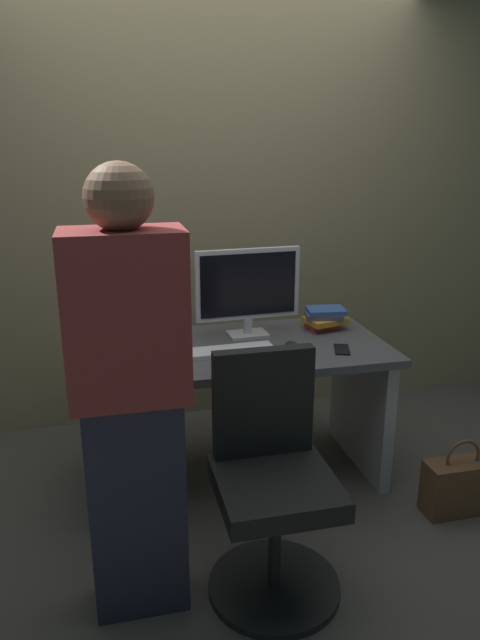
% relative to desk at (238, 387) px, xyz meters
% --- Properties ---
extents(ground_plane, '(9.00, 9.00, 0.00)m').
position_rel_desk_xyz_m(ground_plane, '(0.00, 0.00, -0.50)').
color(ground_plane, '#4C4742').
extents(wall_back, '(6.40, 0.10, 3.00)m').
position_rel_desk_xyz_m(wall_back, '(0.00, 0.85, 1.00)').
color(wall_back, '#8C7F5B').
rests_on(wall_back, ground).
extents(desk, '(1.47, 0.75, 0.72)m').
position_rel_desk_xyz_m(desk, '(0.00, 0.00, 0.00)').
color(desk, '#4C4C51').
rests_on(desk, ground).
extents(office_chair, '(0.52, 0.52, 0.94)m').
position_rel_desk_xyz_m(office_chair, '(-0.05, -0.77, -0.08)').
color(office_chair, black).
rests_on(office_chair, ground).
extents(person_at_desk, '(0.40, 0.24, 1.64)m').
position_rel_desk_xyz_m(person_at_desk, '(-0.55, -0.76, 0.34)').
color(person_at_desk, '#262838').
rests_on(person_at_desk, ground).
extents(monitor, '(0.54, 0.15, 0.46)m').
position_rel_desk_xyz_m(monitor, '(0.09, 0.14, 0.48)').
color(monitor, silver).
rests_on(monitor, desk).
extents(keyboard, '(0.43, 0.14, 0.02)m').
position_rel_desk_xyz_m(keyboard, '(-0.06, -0.08, 0.23)').
color(keyboard, white).
rests_on(keyboard, desk).
extents(mouse, '(0.06, 0.10, 0.03)m').
position_rel_desk_xyz_m(mouse, '(0.25, -0.09, 0.24)').
color(mouse, black).
rests_on(mouse, desk).
extents(cup_near_keyboard, '(0.07, 0.07, 0.09)m').
position_rel_desk_xyz_m(cup_near_keyboard, '(-0.38, -0.18, 0.26)').
color(cup_near_keyboard, silver).
rests_on(cup_near_keyboard, desk).
extents(cup_by_monitor, '(0.08, 0.08, 0.09)m').
position_rel_desk_xyz_m(cup_by_monitor, '(-0.52, 0.10, 0.26)').
color(cup_by_monitor, '#3372B2').
rests_on(cup_by_monitor, desk).
extents(book_stack, '(0.24, 0.20, 0.11)m').
position_rel_desk_xyz_m(book_stack, '(0.52, 0.16, 0.28)').
color(book_stack, red).
rests_on(book_stack, desk).
extents(cell_phone, '(0.11, 0.16, 0.01)m').
position_rel_desk_xyz_m(cell_phone, '(0.48, -0.17, 0.22)').
color(cell_phone, black).
rests_on(cell_phone, desk).
extents(handbag, '(0.34, 0.14, 0.38)m').
position_rel_desk_xyz_m(handbag, '(0.95, -0.54, -0.37)').
color(handbag, brown).
rests_on(handbag, ground).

